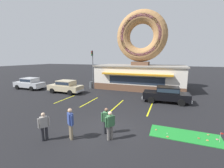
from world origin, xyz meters
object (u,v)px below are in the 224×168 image
(pedestrian_blue_sweater_man, at_px, (70,122))
(golf_ball, at_px, (167,133))
(putting_flag_pin, at_px, (221,135))
(pedestrian_hooded_kid, at_px, (110,124))
(trash_bin, at_px, (91,85))
(traffic_light_pole, at_px, (93,62))
(pedestrian_clipboard_woman, at_px, (106,120))
(car_black, at_px, (167,94))
(pedestrian_leather_jacket_man, at_px, (44,125))
(car_silver, at_px, (30,83))
(car_champagne, at_px, (66,86))

(pedestrian_blue_sweater_man, bearing_deg, golf_ball, 26.47)
(putting_flag_pin, bearing_deg, pedestrian_hooded_kid, -161.88)
(trash_bin, relative_size, traffic_light_pole, 0.17)
(pedestrian_clipboard_woman, bearing_deg, putting_flag_pin, 11.98)
(car_black, xyz_separation_m, pedestrian_clipboard_woman, (-3.11, -8.03, -0.01))
(putting_flag_pin, bearing_deg, golf_ball, -178.74)
(pedestrian_leather_jacket_man, height_order, trash_bin, pedestrian_leather_jacket_man)
(car_silver, xyz_separation_m, pedestrian_clipboard_woman, (15.33, -7.83, -0.01))
(golf_ball, bearing_deg, car_black, 92.11)
(putting_flag_pin, bearing_deg, traffic_light_pole, 134.83)
(car_silver, height_order, traffic_light_pole, traffic_light_pole)
(car_black, bearing_deg, golf_ball, -87.89)
(putting_flag_pin, relative_size, pedestrian_clipboard_woman, 0.35)
(putting_flag_pin, relative_size, trash_bin, 0.56)
(pedestrian_leather_jacket_man, bearing_deg, pedestrian_clipboard_woman, 33.59)
(car_silver, height_order, pedestrian_hooded_kid, pedestrian_hooded_kid)
(pedestrian_clipboard_woman, relative_size, trash_bin, 1.61)
(putting_flag_pin, xyz_separation_m, car_black, (-2.89, 6.76, 0.43))
(golf_ball, height_order, car_silver, car_silver)
(car_champagne, relative_size, car_black, 0.99)
(golf_ball, height_order, car_champagne, car_champagne)
(traffic_light_pole, bearing_deg, pedestrian_leather_jacket_man, -68.59)
(car_champagne, height_order, pedestrian_clipboard_woman, car_champagne)
(car_silver, relative_size, pedestrian_leather_jacket_man, 2.90)
(car_champagne, distance_m, car_silver, 6.35)
(pedestrian_blue_sweater_man, xyz_separation_m, pedestrian_leather_jacket_man, (-1.24, -0.63, -0.12))
(car_silver, distance_m, trash_bin, 8.77)
(golf_ball, bearing_deg, trash_bin, 136.09)
(golf_ball, distance_m, pedestrian_hooded_kid, 3.50)
(trash_bin, bearing_deg, putting_flag_pin, -37.55)
(car_black, bearing_deg, car_champagne, -178.62)
(pedestrian_hooded_kid, xyz_separation_m, traffic_light_pole, (-11.06, 18.51, 2.82))
(pedestrian_blue_sweater_man, distance_m, pedestrian_hooded_kid, 2.16)
(putting_flag_pin, distance_m, traffic_light_pole, 23.77)
(pedestrian_blue_sweater_man, bearing_deg, car_champagne, 129.47)
(car_champagne, relative_size, pedestrian_leather_jacket_man, 2.91)
(pedestrian_clipboard_woman, bearing_deg, golf_ball, 19.87)
(golf_ball, xyz_separation_m, traffic_light_pole, (-13.96, 16.75, 3.66))
(golf_ball, relative_size, pedestrian_hooded_kid, 0.03)
(traffic_light_pole, bearing_deg, car_black, -35.92)
(car_champagne, xyz_separation_m, pedestrian_leather_jacket_man, (6.16, -9.62, -0.01))
(pedestrian_hooded_kid, height_order, traffic_light_pole, traffic_light_pole)
(car_black, bearing_deg, pedestrian_clipboard_woman, -111.15)
(pedestrian_blue_sweater_man, relative_size, trash_bin, 1.80)
(golf_ball, distance_m, traffic_light_pole, 22.11)
(pedestrian_hooded_kid, bearing_deg, traffic_light_pole, 120.86)
(putting_flag_pin, distance_m, pedestrian_clipboard_woman, 6.14)
(putting_flag_pin, distance_m, pedestrian_hooded_kid, 5.85)
(car_silver, relative_size, pedestrian_clipboard_woman, 2.90)
(pedestrian_hooded_kid, bearing_deg, pedestrian_clipboard_woman, 130.05)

